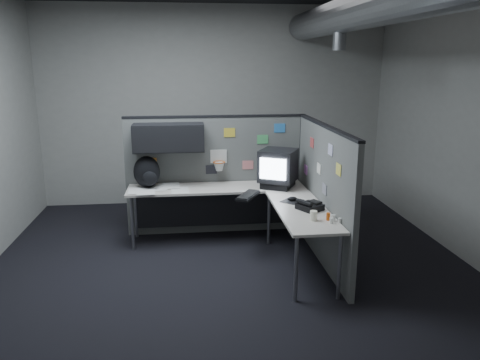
{
  "coord_description": "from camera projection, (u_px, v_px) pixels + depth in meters",
  "views": [
    {
      "loc": [
        -0.47,
        -4.91,
        2.33
      ],
      "look_at": [
        0.14,
        0.35,
        0.98
      ],
      "focal_mm": 35.0,
      "sensor_mm": 36.0,
      "label": 1
    }
  ],
  "objects": [
    {
      "name": "mouse",
      "position": [
        292.0,
        200.0,
        5.49
      ],
      "size": [
        0.31,
        0.31,
        0.05
      ],
      "rotation": [
        0.0,
        0.0,
        0.03
      ],
      "color": "black",
      "rests_on": "desk"
    },
    {
      "name": "room",
      "position": [
        284.0,
        84.0,
        4.9
      ],
      "size": [
        5.62,
        5.62,
        3.22
      ],
      "color": "black",
      "rests_on": "ground"
    },
    {
      "name": "partition_back",
      "position": [
        204.0,
        163.0,
        6.27
      ],
      "size": [
        2.44,
        0.42,
        1.63
      ],
      "color": "#5C5E5C",
      "rests_on": "ground"
    },
    {
      "name": "backpack",
      "position": [
        147.0,
        173.0,
        6.02
      ],
      "size": [
        0.35,
        0.32,
        0.42
      ],
      "rotation": [
        0.0,
        0.0,
        -0.03
      ],
      "color": "black",
      "rests_on": "desk"
    },
    {
      "name": "cup",
      "position": [
        314.0,
        216.0,
        4.81
      ],
      "size": [
        0.09,
        0.09,
        0.1
      ],
      "primitive_type": "cylinder",
      "rotation": [
        0.0,
        0.0,
        -0.27
      ],
      "color": "white",
      "rests_on": "desk"
    },
    {
      "name": "papers",
      "position": [
        159.0,
        189.0,
        5.97
      ],
      "size": [
        0.78,
        0.59,
        0.02
      ],
      "rotation": [
        0.0,
        0.0,
        0.06
      ],
      "color": "white",
      "rests_on": "desk"
    },
    {
      "name": "keyboard",
      "position": [
        248.0,
        195.0,
        5.65
      ],
      "size": [
        0.36,
        0.48,
        0.04
      ],
      "rotation": [
        0.0,
        0.0,
        0.29
      ],
      "color": "black",
      "rests_on": "desk"
    },
    {
      "name": "phone",
      "position": [
        309.0,
        206.0,
        5.17
      ],
      "size": [
        0.32,
        0.32,
        0.12
      ],
      "rotation": [
        0.0,
        0.0,
        0.36
      ],
      "color": "black",
      "rests_on": "desk"
    },
    {
      "name": "desk",
      "position": [
        238.0,
        201.0,
        5.89
      ],
      "size": [
        2.31,
        2.11,
        0.73
      ],
      "color": "beige",
      "rests_on": "ground"
    },
    {
      "name": "partition_right",
      "position": [
        323.0,
        194.0,
        5.48
      ],
      "size": [
        0.07,
        2.23,
        1.63
      ],
      "color": "#5C5E5C",
      "rests_on": "ground"
    },
    {
      "name": "bottles",
      "position": [
        332.0,
        219.0,
        4.78
      ],
      "size": [
        0.14,
        0.15,
        0.08
      ],
      "rotation": [
        0.0,
        0.0,
        0.33
      ],
      "color": "silver",
      "rests_on": "desk"
    },
    {
      "name": "monitor",
      "position": [
        278.0,
        168.0,
        6.05
      ],
      "size": [
        0.58,
        0.58,
        0.49
      ],
      "rotation": [
        0.0,
        0.0,
        0.3
      ],
      "color": "black",
      "rests_on": "desk"
    }
  ]
}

